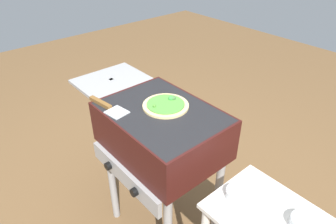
{
  "coord_description": "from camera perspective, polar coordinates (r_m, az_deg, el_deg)",
  "views": [
    {
      "loc": [
        0.99,
        -0.81,
        1.72
      ],
      "look_at": [
        0.05,
        0.0,
        0.92
      ],
      "focal_mm": 32.14,
      "sensor_mm": 36.0,
      "label": 1
    }
  ],
  "objects": [
    {
      "name": "grill",
      "position": [
        1.61,
        -1.61,
        -4.04
      ],
      "size": [
        0.96,
        0.53,
        0.9
      ],
      "color": "#38110F",
      "rests_on": "ground_plane"
    },
    {
      "name": "spatula",
      "position": [
        1.57,
        -11.48,
        1.03
      ],
      "size": [
        0.27,
        0.1,
        0.02
      ],
      "color": "#B7BABF",
      "rests_on": "grill"
    },
    {
      "name": "topping_bowl_near",
      "position": [
        1.32,
        12.91,
        -14.95
      ],
      "size": [
        0.09,
        0.09,
        0.04
      ],
      "color": "silver",
      "rests_on": "prep_table"
    },
    {
      "name": "pizza_veggie",
      "position": [
        1.55,
        -0.41,
        1.35
      ],
      "size": [
        0.24,
        0.24,
        0.04
      ],
      "color": "#E0C17F",
      "rests_on": "grill"
    },
    {
      "name": "topping_bowl_far",
      "position": [
        1.3,
        24.29,
        -18.79
      ],
      "size": [
        0.1,
        0.1,
        0.04
      ],
      "color": "silver",
      "rests_on": "prep_table"
    }
  ]
}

